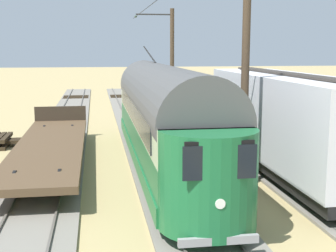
{
  "coord_description": "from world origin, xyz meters",
  "views": [
    {
      "loc": [
        2.76,
        17.12,
        4.97
      ],
      "look_at": [
        0.06,
        -0.14,
        2.05
      ],
      "focal_mm": 49.75,
      "sensor_mm": 36.0,
      "label": 1
    }
  ],
  "objects_px": {
    "catenary_pole_foreground": "(171,64)",
    "catenary_pole_mid_near": "(243,78)",
    "spare_tie_stack": "(1,141)",
    "vintage_streetcar": "(163,114)",
    "flatcar_far_siding": "(51,145)",
    "boxcar_adjacent": "(287,120)"
  },
  "relations": [
    {
      "from": "flatcar_far_siding",
      "to": "catenary_pole_foreground",
      "type": "bearing_deg",
      "value": -122.17
    },
    {
      "from": "boxcar_adjacent",
      "to": "spare_tie_stack",
      "type": "distance_m",
      "value": 14.41
    },
    {
      "from": "catenary_pole_mid_near",
      "to": "flatcar_far_siding",
      "type": "bearing_deg",
      "value": -31.72
    },
    {
      "from": "vintage_streetcar",
      "to": "catenary_pole_foreground",
      "type": "distance_m",
      "value": 12.78
    },
    {
      "from": "boxcar_adjacent",
      "to": "catenary_pole_mid_near",
      "type": "height_order",
      "value": "catenary_pole_mid_near"
    },
    {
      "from": "flatcar_far_siding",
      "to": "spare_tie_stack",
      "type": "distance_m",
      "value": 5.26
    },
    {
      "from": "vintage_streetcar",
      "to": "spare_tie_stack",
      "type": "bearing_deg",
      "value": -35.88
    },
    {
      "from": "catenary_pole_foreground",
      "to": "spare_tie_stack",
      "type": "distance_m",
      "value": 12.71
    },
    {
      "from": "spare_tie_stack",
      "to": "catenary_pole_foreground",
      "type": "bearing_deg",
      "value": -145.29
    },
    {
      "from": "catenary_pole_foreground",
      "to": "flatcar_far_siding",
      "type": "bearing_deg",
      "value": 57.83
    },
    {
      "from": "spare_tie_stack",
      "to": "boxcar_adjacent",
      "type": "bearing_deg",
      "value": 149.88
    },
    {
      "from": "vintage_streetcar",
      "to": "catenary_pole_foreground",
      "type": "relative_size",
      "value": 2.38
    },
    {
      "from": "vintage_streetcar",
      "to": "catenary_pole_foreground",
      "type": "height_order",
      "value": "catenary_pole_foreground"
    },
    {
      "from": "catenary_pole_foreground",
      "to": "catenary_pole_mid_near",
      "type": "xyz_separation_m",
      "value": [
        0.0,
        15.65,
        0.0
      ]
    },
    {
      "from": "spare_tie_stack",
      "to": "vintage_streetcar",
      "type": "bearing_deg",
      "value": 144.12
    },
    {
      "from": "catenary_pole_foreground",
      "to": "catenary_pole_mid_near",
      "type": "relative_size",
      "value": 1.0
    },
    {
      "from": "vintage_streetcar",
      "to": "spare_tie_stack",
      "type": "xyz_separation_m",
      "value": [
        7.63,
        -5.52,
        -1.99
      ]
    },
    {
      "from": "vintage_streetcar",
      "to": "catenary_pole_mid_near",
      "type": "bearing_deg",
      "value": 126.43
    },
    {
      "from": "catenary_pole_mid_near",
      "to": "spare_tie_stack",
      "type": "height_order",
      "value": "catenary_pole_mid_near"
    },
    {
      "from": "flatcar_far_siding",
      "to": "catenary_pole_foreground",
      "type": "distance_m",
      "value": 13.67
    },
    {
      "from": "catenary_pole_mid_near",
      "to": "boxcar_adjacent",
      "type": "bearing_deg",
      "value": -146.53
    },
    {
      "from": "flatcar_far_siding",
      "to": "catenary_pole_mid_near",
      "type": "height_order",
      "value": "catenary_pole_mid_near"
    }
  ]
}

